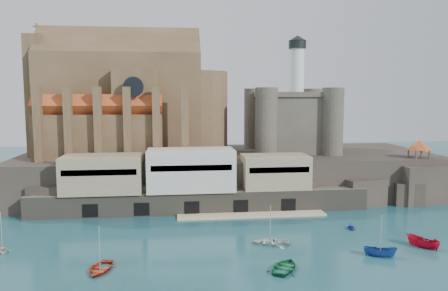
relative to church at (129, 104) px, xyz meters
name	(u,v)px	position (x,y,z in m)	size (l,w,h in m)	color
ground	(259,246)	(24.13, -41.85, -22.13)	(300.00, 300.00, 0.00)	#184751
promontory	(228,173)	(23.94, -2.48, -17.20)	(100.00, 36.00, 10.00)	black
quay	(190,183)	(13.94, -18.78, -16.06)	(70.00, 12.00, 13.05)	#5C5749
church	(129,104)	(0.00, 0.00, 0.00)	(47.00, 25.93, 30.51)	brown
castle_keep	(291,119)	(40.21, -0.78, -3.81)	(21.20, 21.20, 29.30)	#433E34
rock_outcrop	(418,184)	(66.13, -16.01, -18.11)	(14.50, 10.50, 8.70)	black
pavilion	(419,146)	(66.13, -15.85, -9.40)	(6.40, 6.40, 5.40)	brown
boat_0	(100,271)	(0.29, -48.98, -22.13)	(4.28, 1.24, 5.99)	#B83015
boat_2	(380,256)	(41.35, -48.29, -22.13)	(1.82, 1.87, 4.85)	navy
boat_3	(285,269)	(25.86, -51.48, -22.13)	(4.50, 1.30, 6.29)	#126534
boat_4	(3,252)	(-15.87, -39.99, -22.13)	(2.74, 1.67, 3.18)	beige
boat_5	(422,247)	(49.93, -45.30, -22.13)	(2.03, 2.08, 5.39)	#B1081E
boat_6	(270,244)	(26.09, -40.99, -22.13)	(4.41, 1.28, 6.17)	silver
boat_7	(351,229)	(42.44, -34.80, -22.13)	(2.28, 1.39, 2.64)	#222F9E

